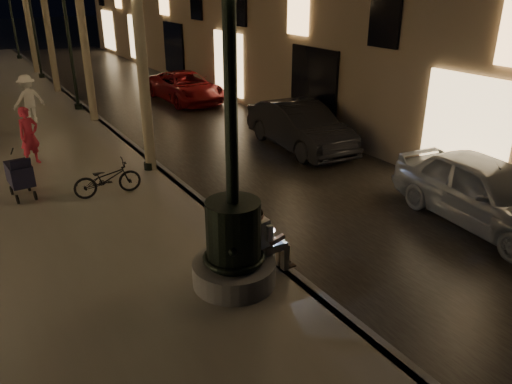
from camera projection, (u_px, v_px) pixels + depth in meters
ground at (94, 118)px, 19.22m from camera, size 120.00×120.00×0.00m
cobble_lane at (167, 108)px, 20.65m from camera, size 6.00×45.00×0.02m
curb_strip at (93, 116)px, 19.19m from camera, size 0.25×45.00×0.20m
fountain_lamppost at (233, 229)px, 8.06m from camera, size 1.40×1.40×5.21m
seated_man_laptop at (265, 238)px, 8.48m from camera, size 0.91×0.31×1.28m
lamp_curb_a at (139, 54)px, 12.31m from camera, size 0.36×0.36×4.81m
lamp_curb_b at (67, 29)px, 18.60m from camera, size 0.36×0.36×4.81m
lamp_curb_c at (32, 16)px, 24.88m from camera, size 0.36×0.36×4.81m
lamp_curb_d at (11, 9)px, 31.16m from camera, size 0.36×0.36×4.81m
stroller at (20, 174)px, 11.52m from camera, size 0.54×1.15×1.17m
car_front at (486, 192)px, 10.66m from camera, size 2.20×4.54×1.49m
car_second at (300, 126)px, 15.53m from camera, size 1.81×4.48×1.44m
car_third at (186, 87)px, 21.66m from camera, size 2.11×4.52×1.25m
pedestrian_red at (29, 136)px, 13.60m from camera, size 0.69×0.60×1.60m
pedestrian_white at (28, 99)px, 17.53m from camera, size 1.23×0.91×1.70m
bicycle at (107, 179)px, 11.74m from camera, size 1.60×0.66×0.82m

